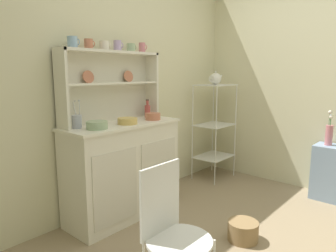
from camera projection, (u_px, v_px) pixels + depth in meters
wall_back at (124, 81)px, 3.09m from camera, size 3.84×0.05×2.50m
hutch_cabinet at (123, 169)px, 2.87m from camera, size 1.12×0.45×0.89m
hutch_shelf_unit at (109, 80)px, 2.84m from camera, size 1.05×0.18×0.65m
bakers_rack at (214, 121)px, 3.88m from camera, size 0.48×0.36×1.19m
wire_chair at (171, 226)px, 1.68m from camera, size 0.36×0.36×0.85m
floor_basket at (243, 231)px, 2.49m from camera, size 0.24×0.24×0.16m
cup_sky_0 at (73, 42)px, 2.47m from camera, size 0.09×0.08×0.09m
cup_terracotta_1 at (89, 44)px, 2.59m from camera, size 0.09×0.07×0.08m
cup_cream_2 at (104, 45)px, 2.71m from camera, size 0.10×0.08×0.08m
cup_lilac_3 at (118, 46)px, 2.82m from camera, size 0.09×0.07×0.09m
cup_sage_4 at (131, 48)px, 2.94m from camera, size 0.09×0.08×0.08m
cup_rose_5 at (142, 48)px, 3.05m from camera, size 0.08×0.06×0.09m
bowl_mixing_large at (97, 125)px, 2.50m from camera, size 0.17×0.17×0.06m
bowl_floral_medium at (127, 121)px, 2.75m from camera, size 0.18×0.18×0.05m
bowl_cream_small at (153, 116)px, 2.99m from camera, size 0.15×0.15×0.06m
jam_bottle at (148, 110)px, 3.15m from camera, size 0.06×0.06×0.18m
utensil_jar at (77, 121)px, 2.53m from camera, size 0.08×0.08×0.24m
porcelain_teapot at (216, 79)px, 3.78m from camera, size 0.23×0.14×0.16m
flower_vase at (329, 133)px, 3.23m from camera, size 0.07×0.07×0.37m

